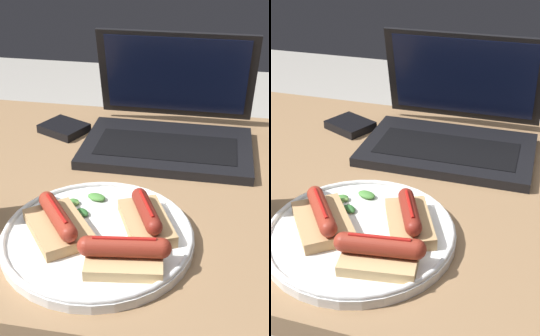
# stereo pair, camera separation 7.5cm
# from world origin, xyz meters

# --- Properties ---
(desk) EXTENTS (1.05, 0.67, 0.73)m
(desk) POSITION_xyz_m (0.00, 0.00, 0.64)
(desk) COLOR #93704C
(desk) RESTS_ON ground_plane
(laptop) EXTENTS (0.33, 0.26, 0.21)m
(laptop) POSITION_xyz_m (0.08, 0.17, 0.77)
(laptop) COLOR black
(laptop) RESTS_ON desk
(plate) EXTENTS (0.28, 0.28, 0.02)m
(plate) POSITION_xyz_m (0.01, -0.17, 0.74)
(plate) COLOR white
(plate) RESTS_ON desk
(sausage_toast_left) EXTENTS (0.10, 0.13, 0.04)m
(sausage_toast_left) POSITION_xyz_m (0.08, -0.14, 0.76)
(sausage_toast_left) COLOR tan
(sausage_toast_left) RESTS_ON plate
(sausage_toast_middle) EXTENTS (0.13, 0.13, 0.04)m
(sausage_toast_middle) POSITION_xyz_m (-0.04, -0.18, 0.76)
(sausage_toast_middle) COLOR tan
(sausage_toast_middle) RESTS_ON plate
(sausage_toast_right) EXTENTS (0.12, 0.08, 0.05)m
(sausage_toast_right) POSITION_xyz_m (0.06, -0.23, 0.76)
(sausage_toast_right) COLOR tan
(sausage_toast_right) RESTS_ON plate
(salad_pile) EXTENTS (0.07, 0.07, 0.01)m
(salad_pile) POSITION_xyz_m (-0.03, -0.10, 0.74)
(salad_pile) COLOR #2D662D
(salad_pile) RESTS_ON plate
(external_drive) EXTENTS (0.11, 0.11, 0.02)m
(external_drive) POSITION_xyz_m (-0.15, 0.18, 0.73)
(external_drive) COLOR black
(external_drive) RESTS_ON desk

